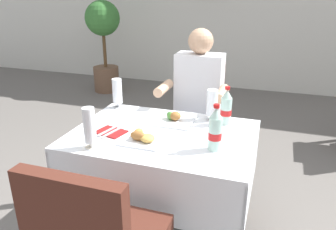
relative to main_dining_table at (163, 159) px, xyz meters
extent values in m
cube|color=white|center=(0.00, 0.00, 0.16)|extent=(1.09, 0.79, 0.02)
cube|color=white|center=(0.00, -0.39, -0.01)|extent=(1.09, 0.02, 0.32)
cube|color=white|center=(0.00, 0.39, -0.01)|extent=(1.09, 0.02, 0.32)
cube|color=white|center=(-0.54, 0.00, -0.01)|extent=(0.02, 0.79, 0.32)
cube|color=white|center=(0.54, 0.00, -0.01)|extent=(0.02, 0.79, 0.32)
cube|color=#472D1E|center=(-0.49, -0.33, -0.20)|extent=(0.07, 0.07, 0.70)
cube|color=#472D1E|center=(-0.49, 0.33, -0.20)|extent=(0.07, 0.07, 0.70)
cube|color=#472D1E|center=(0.49, 0.33, -0.20)|extent=(0.07, 0.07, 0.70)
cube|color=#4C2319|center=(0.00, 0.69, -0.06)|extent=(0.44, 0.44, 0.08)
cube|color=#4C2319|center=(0.00, 0.94, 0.20)|extent=(0.42, 0.06, 0.44)
cube|color=black|center=(-0.17, 0.52, -0.32)|extent=(0.04, 0.04, 0.45)
cube|color=black|center=(0.17, 0.52, -0.32)|extent=(0.04, 0.04, 0.45)
cube|color=black|center=(-0.17, 0.86, -0.32)|extent=(0.04, 0.04, 0.45)
cube|color=black|center=(0.17, 0.86, -0.32)|extent=(0.04, 0.04, 0.45)
cylinder|color=#282D42|center=(-0.03, 0.49, -0.32)|extent=(0.10, 0.10, 0.45)
cylinder|color=#282D42|center=(0.13, 0.49, -0.32)|extent=(0.10, 0.10, 0.45)
cube|color=#282D42|center=(0.05, 0.65, -0.04)|extent=(0.34, 0.36, 0.12)
cube|color=silver|center=(0.05, 0.73, 0.27)|extent=(0.36, 0.20, 0.50)
sphere|color=tan|center=(0.05, 0.73, 0.62)|extent=(0.19, 0.19, 0.19)
cylinder|color=tan|center=(-0.17, 0.50, 0.30)|extent=(0.07, 0.26, 0.07)
cylinder|color=tan|center=(0.26, 0.50, 0.30)|extent=(0.07, 0.26, 0.07)
cube|color=white|center=(-0.07, -0.13, 0.18)|extent=(0.24, 0.24, 0.01)
ellipsoid|color=#B77A38|center=(-0.11, -0.12, 0.21)|extent=(0.06, 0.07, 0.05)
ellipsoid|color=#99602D|center=(-0.09, -0.16, 0.21)|extent=(0.10, 0.06, 0.05)
ellipsoid|color=gold|center=(-0.03, -0.16, 0.21)|extent=(0.12, 0.12, 0.04)
cube|color=white|center=(0.01, 0.20, 0.18)|extent=(0.25, 0.25, 0.01)
ellipsoid|color=#4C8E38|center=(-0.02, 0.20, 0.21)|extent=(0.08, 0.09, 0.05)
ellipsoid|color=#99602D|center=(0.02, 0.19, 0.21)|extent=(0.09, 0.09, 0.06)
cylinder|color=white|center=(-0.31, -0.31, 0.18)|extent=(0.07, 0.07, 0.01)
cylinder|color=white|center=(-0.31, -0.31, 0.19)|extent=(0.02, 0.02, 0.03)
cylinder|color=white|center=(-0.31, -0.31, 0.31)|extent=(0.07, 0.07, 0.20)
cylinder|color=#C68928|center=(-0.31, -0.31, 0.27)|extent=(0.06, 0.06, 0.12)
cylinder|color=white|center=(-0.46, 0.33, 0.18)|extent=(0.07, 0.07, 0.01)
cylinder|color=white|center=(-0.46, 0.33, 0.19)|extent=(0.02, 0.02, 0.03)
cylinder|color=white|center=(-0.46, 0.33, 0.30)|extent=(0.07, 0.07, 0.18)
cylinder|color=black|center=(-0.46, 0.33, 0.28)|extent=(0.06, 0.06, 0.14)
cylinder|color=white|center=(0.23, 0.30, 0.18)|extent=(0.07, 0.07, 0.01)
cylinder|color=white|center=(0.23, 0.30, 0.19)|extent=(0.02, 0.02, 0.03)
cylinder|color=white|center=(0.23, 0.30, 0.30)|extent=(0.07, 0.07, 0.17)
cylinder|color=gold|center=(0.23, 0.30, 0.26)|extent=(0.07, 0.07, 0.11)
cylinder|color=silver|center=(0.34, -0.12, 0.27)|extent=(0.07, 0.07, 0.19)
cylinder|color=red|center=(0.34, -0.12, 0.26)|extent=(0.07, 0.07, 0.04)
cone|color=silver|center=(0.34, -0.12, 0.39)|extent=(0.06, 0.06, 0.05)
cylinder|color=red|center=(0.34, -0.12, 0.42)|extent=(0.03, 0.03, 0.02)
cylinder|color=silver|center=(0.33, 0.27, 0.26)|extent=(0.07, 0.07, 0.17)
cylinder|color=red|center=(0.33, 0.27, 0.25)|extent=(0.07, 0.07, 0.04)
cone|color=silver|center=(0.33, 0.27, 0.38)|extent=(0.06, 0.06, 0.05)
cylinder|color=red|center=(0.33, 0.27, 0.41)|extent=(0.03, 0.03, 0.02)
cube|color=maroon|center=(-0.30, -0.09, 0.18)|extent=(0.20, 0.17, 0.01)
cube|color=silver|center=(-0.32, -0.09, 0.18)|extent=(0.06, 0.19, 0.01)
cube|color=silver|center=(-0.28, -0.10, 0.18)|extent=(0.06, 0.19, 0.01)
cylinder|color=brown|center=(-1.91, 2.79, -0.36)|extent=(0.39, 0.39, 0.38)
cylinder|color=brown|center=(-1.91, 2.79, 0.10)|extent=(0.05, 0.05, 0.52)
sphere|color=#387533|center=(-1.91, 2.79, 0.56)|extent=(0.51, 0.51, 0.51)
camera|label=1|loc=(0.61, -1.72, 1.00)|focal=35.56mm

